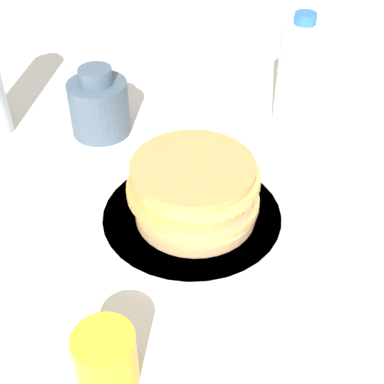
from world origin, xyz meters
name	(u,v)px	position (x,y,z in m)	size (l,w,h in m)	color
ground_plane	(179,226)	(0.00, 0.00, 0.00)	(4.00, 4.00, 0.00)	silver
plate	(192,216)	(0.01, 0.02, 0.01)	(0.29, 0.29, 0.01)	white
pancake_stack	(195,190)	(0.01, 0.02, 0.06)	(0.19, 0.19, 0.09)	tan
juice_glass	(106,358)	(0.04, -0.26, 0.04)	(0.07, 0.07, 0.07)	yellow
cream_jug	(99,105)	(-0.24, 0.17, 0.05)	(0.11, 0.11, 0.13)	#4C6075
water_bottle_mid	(298,74)	(0.07, 0.35, 0.10)	(0.07, 0.07, 0.21)	silver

